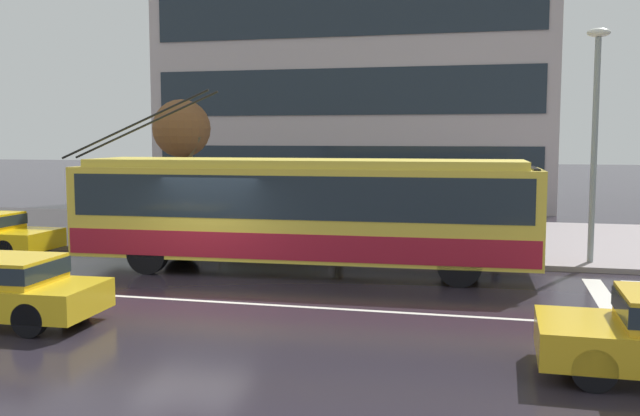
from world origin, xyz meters
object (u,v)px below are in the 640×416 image
bus_shelter (267,184)px  street_lamp (595,124)px  trolleybus (303,210)px  street_tree_bare (182,131)px  pedestrian_approaching_curb (336,198)px  pedestrian_at_shelter (497,222)px

bus_shelter → street_lamp: size_ratio=0.66×
trolleybus → street_tree_bare: 7.51m
bus_shelter → street_tree_bare: street_tree_bare is taller
bus_shelter → pedestrian_approaching_curb: bearing=-18.2°
pedestrian_approaching_curb → street_lamp: 7.53m
pedestrian_at_shelter → pedestrian_approaching_curb: 4.75m
street_lamp → street_tree_bare: (-12.85, 2.19, -0.13)m
street_lamp → street_tree_bare: bearing=170.3°
pedestrian_at_shelter → street_lamp: street_lamp is taller
trolleybus → pedestrian_approaching_curb: bearing=86.6°
street_tree_bare → bus_shelter: bearing=-12.4°
trolleybus → pedestrian_at_shelter: (4.89, 2.81, -0.50)m
pedestrian_at_shelter → street_tree_bare: bearing=169.9°
street_lamp → trolleybus: bearing=-161.4°
pedestrian_at_shelter → street_tree_bare: size_ratio=0.36×
pedestrian_at_shelter → pedestrian_approaching_curb: bearing=175.9°
bus_shelter → street_lamp: 9.91m
pedestrian_approaching_curb → street_lamp: size_ratio=0.31×
pedestrian_approaching_curb → street_lamp: street_lamp is taller
street_tree_bare → trolleybus: bearing=-40.4°
pedestrian_at_shelter → pedestrian_approaching_curb: (-4.71, 0.34, 0.56)m
pedestrian_approaching_curb → street_tree_bare: size_ratio=0.41×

